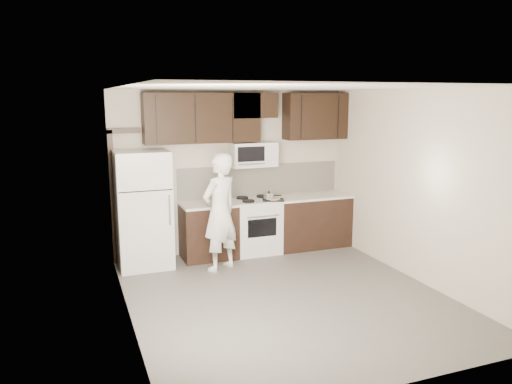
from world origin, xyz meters
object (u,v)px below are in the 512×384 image
stove (256,226)px  microwave (253,154)px  refrigerator (143,209)px  person (220,212)px

stove → microwave: 1.20m
microwave → refrigerator: bearing=-174.9°
person → stove: bearing=-171.6°
microwave → person: 1.32m
stove → person: bearing=-142.9°
stove → refrigerator: (-1.85, -0.05, 0.44)m
refrigerator → person: (1.05, -0.56, -0.01)m
microwave → person: size_ratio=0.43×
refrigerator → person: refrigerator is taller
stove → person: 1.09m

